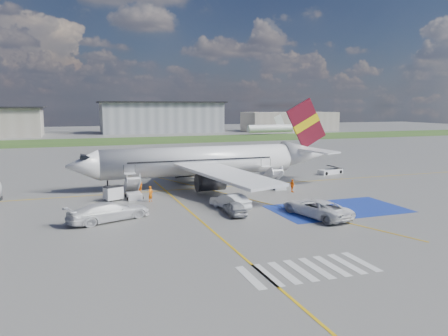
{
  "coord_description": "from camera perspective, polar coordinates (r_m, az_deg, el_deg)",
  "views": [
    {
      "loc": [
        -16.46,
        -42.26,
        10.8
      ],
      "look_at": [
        0.75,
        5.76,
        3.5
      ],
      "focal_mm": 35.0,
      "sensor_mm": 36.0,
      "label": 1
    }
  ],
  "objects": [
    {
      "name": "airliner",
      "position": [
        59.52,
        -1.99,
        0.99
      ],
      "size": [
        36.81,
        32.95,
        11.92
      ],
      "color": "silver",
      "rests_on": "ground"
    },
    {
      "name": "van_white_a",
      "position": [
        43.9,
        11.92,
        -4.72
      ],
      "size": [
        3.92,
        6.58,
        2.31
      ],
      "primitive_type": "imported",
      "rotation": [
        0.0,
        0.0,
        3.33
      ],
      "color": "white",
      "rests_on": "ground"
    },
    {
      "name": "taxiway_line_diag",
      "position": [
        57.72,
        -2.79,
        -2.65
      ],
      "size": [
        20.71,
        56.45,
        0.01
      ],
      "primitive_type": "cube",
      "rotation": [
        0.0,
        0.0,
        0.35
      ],
      "color": "gold",
      "rests_on": "ground"
    },
    {
      "name": "crew_nose",
      "position": [
        55.21,
        -11.0,
        -2.28
      ],
      "size": [
        1.08,
        1.17,
        1.92
      ],
      "primitive_type": "imported",
      "rotation": [
        0.0,
        0.0,
        -1.07
      ],
      "color": "orange",
      "rests_on": "ground"
    },
    {
      "name": "van_white_b",
      "position": [
        42.74,
        -14.78,
        -5.14
      ],
      "size": [
        6.51,
        4.42,
        2.36
      ],
      "primitive_type": "imported",
      "rotation": [
        0.0,
        0.0,
        1.93
      ],
      "color": "white",
      "rests_on": "ground"
    },
    {
      "name": "airstairs_aft",
      "position": [
        57.87,
        6.73,
        -2.04
      ],
      "size": [
        1.9,
        5.2,
        3.6
      ],
      "color": "silver",
      "rests_on": "ground"
    },
    {
      "name": "terminal_centre",
      "position": [
        181.03,
        -8.14,
        6.54
      ],
      "size": [
        48.0,
        18.0,
        12.0
      ],
      "primitive_type": "cube",
      "color": "gray",
      "rests_on": "ground"
    },
    {
      "name": "crew_fwd",
      "position": [
        50.19,
        -9.57,
        -3.34
      ],
      "size": [
        0.78,
        0.76,
        1.8
      ],
      "primitive_type": "imported",
      "rotation": [
        0.0,
        0.0,
        0.74
      ],
      "color": "orange",
      "rests_on": "ground"
    },
    {
      "name": "crosswalk",
      "position": [
        30.33,
        10.95,
        -12.86
      ],
      "size": [
        9.0,
        4.0,
        0.01
      ],
      "color": "silver",
      "rests_on": "ground"
    },
    {
      "name": "car_silver_a",
      "position": [
        43.64,
        1.42,
        -5.24
      ],
      "size": [
        1.87,
        4.2,
        1.4
      ],
      "primitive_type": "imported",
      "rotation": [
        0.0,
        0.0,
        3.09
      ],
      "color": "#A9ACB1",
      "rests_on": "ground"
    },
    {
      "name": "ground",
      "position": [
        46.62,
        1.53,
        -5.25
      ],
      "size": [
        400.0,
        400.0,
        0.0
      ],
      "primitive_type": "plane",
      "color": "#60605E",
      "rests_on": "ground"
    },
    {
      "name": "grass_strip",
      "position": [
        138.66,
        -12.86,
        3.47
      ],
      "size": [
        400.0,
        30.0,
        0.01
      ],
      "primitive_type": "cube",
      "color": "#2D4C1E",
      "rests_on": "ground"
    },
    {
      "name": "taxiway_line_main",
      "position": [
        57.72,
        -2.79,
        -2.65
      ],
      "size": [
        120.0,
        0.2,
        0.01
      ],
      "primitive_type": "cube",
      "color": "gold",
      "rests_on": "ground"
    },
    {
      "name": "staging_box",
      "position": [
        47.75,
        14.62,
        -5.19
      ],
      "size": [
        14.0,
        8.0,
        0.01
      ],
      "primitive_type": "cube",
      "color": "navy",
      "rests_on": "ground"
    },
    {
      "name": "crew_aft",
      "position": [
        55.5,
        8.92,
        -2.3
      ],
      "size": [
        0.48,
        1.0,
        1.67
      ],
      "primitive_type": "imported",
      "rotation": [
        0.0,
        0.0,
        1.65
      ],
      "color": "orange",
      "rests_on": "ground"
    },
    {
      "name": "belt_loader",
      "position": [
        71.8,
        13.74,
        -0.46
      ],
      "size": [
        4.87,
        2.66,
        1.4
      ],
      "rotation": [
        0.0,
        0.0,
        0.25
      ],
      "color": "silver",
      "rests_on": "ground"
    },
    {
      "name": "car_silver_b",
      "position": [
        46.02,
        0.8,
        -4.36
      ],
      "size": [
        3.27,
        5.4,
        1.68
      ],
      "primitive_type": "imported",
      "rotation": [
        0.0,
        0.0,
        3.46
      ],
      "color": "#B8BBC0",
      "rests_on": "ground"
    },
    {
      "name": "gpu_cart",
      "position": [
        51.73,
        -14.25,
        -3.31
      ],
      "size": [
        2.32,
        1.93,
        1.67
      ],
      "rotation": [
        0.0,
        0.0,
        0.41
      ],
      "color": "silver",
      "rests_on": "ground"
    },
    {
      "name": "airstairs_fwd",
      "position": [
        52.43,
        -11.73,
        -3.22
      ],
      "size": [
        1.9,
        5.2,
        3.6
      ],
      "color": "silver",
      "rests_on": "ground"
    },
    {
      "name": "taxiway_line_cross",
      "position": [
        35.89,
        -0.15,
        -9.36
      ],
      "size": [
        0.2,
        60.0,
        0.01
      ],
      "primitive_type": "cube",
      "color": "gold",
      "rests_on": "ground"
    },
    {
      "name": "terminal_east",
      "position": [
        193.39,
        8.57,
        6.04
      ],
      "size": [
        40.0,
        16.0,
        8.0
      ],
      "primitive_type": "cube",
      "color": "#A1988B",
      "rests_on": "ground"
    }
  ]
}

